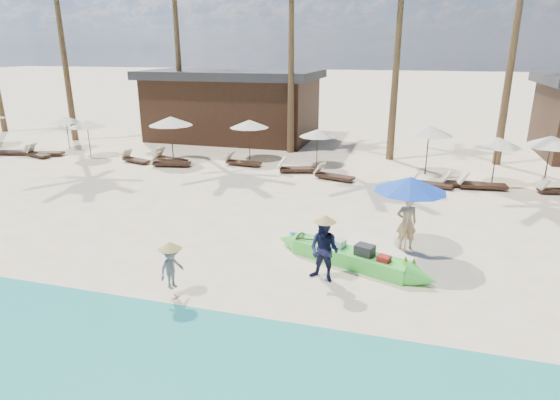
# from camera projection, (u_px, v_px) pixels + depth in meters

# --- Properties ---
(ground) EXTENTS (240.00, 240.00, 0.00)m
(ground) POSITION_uv_depth(u_px,v_px,m) (277.00, 267.00, 12.59)
(ground) COLOR #FEE7BC
(ground) RESTS_ON ground
(wet_sand_strip) EXTENTS (240.00, 4.50, 0.01)m
(wet_sand_strip) POSITION_uv_depth(u_px,v_px,m) (196.00, 392.00, 8.01)
(wet_sand_strip) COLOR tan
(wet_sand_strip) RESTS_ON ground
(green_canoe) EXTENTS (5.09, 2.17, 0.68)m
(green_canoe) POSITION_uv_depth(u_px,v_px,m) (350.00, 257.00, 12.69)
(green_canoe) COLOR #44DC43
(green_canoe) RESTS_ON ground
(tourist) EXTENTS (0.67, 0.52, 1.62)m
(tourist) POSITION_uv_depth(u_px,v_px,m) (407.00, 222.00, 13.54)
(tourist) COLOR tan
(tourist) RESTS_ON ground
(vendor_green) EXTENTS (0.94, 0.82, 1.63)m
(vendor_green) POSITION_uv_depth(u_px,v_px,m) (324.00, 250.00, 11.66)
(vendor_green) COLOR #16193D
(vendor_green) RESTS_ON ground
(vendor_yellow) EXTENTS (0.59, 0.78, 1.07)m
(vendor_yellow) POSITION_uv_depth(u_px,v_px,m) (171.00, 267.00, 10.98)
(vendor_yellow) COLOR gray
(vendor_yellow) RESTS_ON ground
(blue_umbrella) EXTENTS (2.05, 2.05, 2.21)m
(blue_umbrella) POSITION_uv_depth(u_px,v_px,m) (410.00, 184.00, 13.09)
(blue_umbrella) COLOR #99999E
(blue_umbrella) RESTS_ON ground
(resort_parasol_1) EXTENTS (1.82, 1.82, 1.87)m
(resort_parasol_1) POSITION_uv_depth(u_px,v_px,m) (66.00, 120.00, 27.02)
(resort_parasol_1) COLOR #331E14
(resort_parasol_1) RESTS_ON ground
(lounger_1_left) EXTENTS (1.90, 0.98, 0.62)m
(lounger_1_left) POSITION_uv_depth(u_px,v_px,m) (10.00, 151.00, 25.75)
(lounger_1_left) COLOR #331E14
(lounger_1_left) RESTS_ON ground
(lounger_1_right) EXTENTS (1.96, 1.01, 0.64)m
(lounger_1_right) POSITION_uv_depth(u_px,v_px,m) (44.00, 152.00, 25.51)
(lounger_1_right) COLOR #331E14
(lounger_1_right) RESTS_ON ground
(resort_parasol_2) EXTENTS (1.92, 1.92, 1.98)m
(resort_parasol_2) POSITION_uv_depth(u_px,v_px,m) (87.00, 124.00, 24.95)
(resort_parasol_2) COLOR #331E14
(resort_parasol_2) RESTS_ON ground
(lounger_2_left) EXTENTS (1.83, 1.04, 0.59)m
(lounger_2_left) POSITION_uv_depth(u_px,v_px,m) (36.00, 153.00, 25.28)
(lounger_2_left) COLOR #331E14
(lounger_2_left) RESTS_ON ground
(resort_parasol_3) EXTENTS (2.25, 2.25, 2.32)m
(resort_parasol_3) POSITION_uv_depth(u_px,v_px,m) (171.00, 121.00, 23.77)
(resort_parasol_3) COLOR #331E14
(resort_parasol_3) RESTS_ON ground
(lounger_3_left) EXTENTS (1.78, 1.00, 0.58)m
(lounger_3_left) POSITION_uv_depth(u_px,v_px,m) (135.00, 159.00, 24.03)
(lounger_3_left) COLOR #331E14
(lounger_3_left) RESTS_ON ground
(lounger_3_right) EXTENTS (2.02, 1.11, 0.66)m
(lounger_3_right) POSITION_uv_depth(u_px,v_px,m) (169.00, 158.00, 24.12)
(lounger_3_right) COLOR #331E14
(lounger_3_right) RESTS_ON ground
(resort_parasol_4) EXTENTS (2.04, 2.04, 2.10)m
(resort_parasol_4) POSITION_uv_depth(u_px,v_px,m) (249.00, 124.00, 24.18)
(resort_parasol_4) COLOR #331E14
(resort_parasol_4) RESTS_ON ground
(lounger_4_left) EXTENTS (2.00, 0.93, 0.65)m
(lounger_4_left) POSITION_uv_depth(u_px,v_px,m) (169.00, 162.00, 23.23)
(lounger_4_left) COLOR #331E14
(lounger_4_left) RESTS_ON ground
(lounger_4_right) EXTENTS (1.89, 0.76, 0.63)m
(lounger_4_right) POSITION_uv_depth(u_px,v_px,m) (241.00, 161.00, 23.44)
(lounger_4_right) COLOR #331E14
(lounger_4_right) RESTS_ON ground
(resort_parasol_5) EXTENTS (1.79, 1.79, 1.84)m
(resort_parasol_5) POSITION_uv_depth(u_px,v_px,m) (317.00, 133.00, 22.89)
(resort_parasol_5) COLOR #331E14
(resort_parasol_5) RESTS_ON ground
(lounger_5_left) EXTENTS (2.09, 1.15, 0.68)m
(lounger_5_left) POSITION_uv_depth(u_px,v_px,m) (297.00, 168.00, 22.11)
(lounger_5_left) COLOR #331E14
(lounger_5_left) RESTS_ON ground
(resort_parasol_6) EXTENTS (2.21, 2.21, 2.28)m
(resort_parasol_6) POSITION_uv_depth(u_px,v_px,m) (429.00, 130.00, 21.30)
(resort_parasol_6) COLOR #331E14
(resort_parasol_6) RESTS_ON ground
(lounger_6_left) EXTENTS (1.91, 1.05, 0.62)m
(lounger_6_left) POSITION_uv_depth(u_px,v_px,m) (332.00, 175.00, 20.94)
(lounger_6_left) COLOR #331E14
(lounger_6_left) RESTS_ON ground
(lounger_6_right) EXTENTS (1.76, 0.81, 0.58)m
(lounger_6_right) POSITION_uv_depth(u_px,v_px,m) (430.00, 183.00, 19.79)
(lounger_6_right) COLOR #331E14
(lounger_6_right) RESTS_ON ground
(resort_parasol_7) EXTENTS (2.01, 2.01, 2.07)m
(resort_parasol_7) POSITION_uv_depth(u_px,v_px,m) (498.00, 142.00, 19.65)
(resort_parasol_7) COLOR #331E14
(resort_parasol_7) RESTS_ON ground
(lounger_7_left) EXTENTS (2.03, 0.80, 0.67)m
(lounger_7_left) POSITION_uv_depth(u_px,v_px,m) (479.00, 184.00, 19.50)
(lounger_7_left) COLOR #331E14
(lounger_7_left) RESTS_ON ground
(lounger_7_right) EXTENTS (1.88, 0.72, 0.62)m
(lounger_7_right) POSITION_uv_depth(u_px,v_px,m) (461.00, 182.00, 19.80)
(lounger_7_right) COLOR #331E14
(lounger_7_right) RESTS_ON ground
(resort_parasol_8) EXTENTS (2.20, 2.20, 2.26)m
(resort_parasol_8) POSITION_uv_depth(u_px,v_px,m) (551.00, 141.00, 18.89)
(resort_parasol_8) COLOR #331E14
(resort_parasol_8) RESTS_ON ground
(lounger_8_left) EXTENTS (1.73, 0.87, 0.56)m
(lounger_8_left) POSITION_uv_depth(u_px,v_px,m) (556.00, 189.00, 18.88)
(lounger_8_left) COLOR #331E14
(lounger_8_left) RESTS_ON ground
(pavilion_west) EXTENTS (10.80, 6.60, 4.30)m
(pavilion_west) POSITION_uv_depth(u_px,v_px,m) (234.00, 104.00, 29.99)
(pavilion_west) COLOR #331E14
(pavilion_west) RESTS_ON ground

